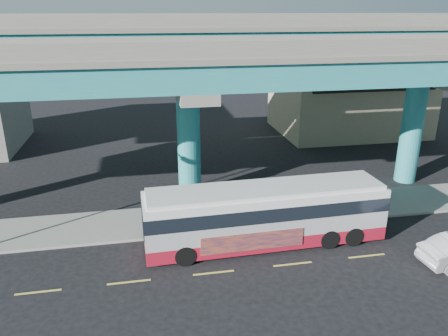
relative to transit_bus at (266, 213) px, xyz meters
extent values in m
plane|color=black|center=(-3.21, -1.99, -1.81)|extent=(120.00, 120.00, 0.00)
cube|color=gray|center=(-3.21, 3.51, -1.73)|extent=(70.00, 4.00, 0.15)
cube|color=#D8C64C|center=(-11.21, -2.29, -1.80)|extent=(2.00, 0.12, 0.01)
cube|color=#D8C64C|center=(-7.21, -2.29, -1.80)|extent=(2.00, 0.12, 0.01)
cube|color=#D8C64C|center=(-3.21, -2.29, -1.80)|extent=(2.00, 0.12, 0.01)
cube|color=#D8C64C|center=(0.79, -2.29, -1.80)|extent=(2.00, 0.12, 0.01)
cube|color=#D8C64C|center=(4.79, -2.29, -1.80)|extent=(2.00, 0.12, 0.01)
cube|color=#D8C64C|center=(8.79, -2.29, -1.80)|extent=(2.00, 0.12, 0.01)
cylinder|color=teal|center=(-3.21, 7.01, 1.89)|extent=(1.50, 1.50, 7.40)
cube|color=gray|center=(-3.21, 7.01, 5.89)|extent=(2.00, 12.00, 0.60)
cube|color=gray|center=(-3.21, 10.51, 6.79)|extent=(1.80, 5.00, 1.20)
cylinder|color=teal|center=(12.79, 7.01, 1.89)|extent=(1.50, 1.50, 7.40)
cube|color=gray|center=(12.79, 7.01, 5.89)|extent=(2.00, 12.00, 0.60)
cube|color=gray|center=(12.79, 10.51, 6.79)|extent=(1.80, 5.00, 1.20)
cube|color=teal|center=(-3.21, 3.51, 6.89)|extent=(52.00, 5.00, 1.40)
cube|color=gray|center=(-3.21, 3.51, 7.74)|extent=(52.00, 5.40, 0.30)
cube|color=gray|center=(-3.21, 1.01, 8.29)|extent=(52.00, 0.25, 0.80)
cube|color=gray|center=(-3.21, 6.01, 8.29)|extent=(52.00, 0.25, 0.80)
cube|color=teal|center=(-3.21, 10.51, 8.09)|extent=(52.00, 5.00, 1.40)
cube|color=gray|center=(-3.21, 10.51, 8.94)|extent=(52.00, 5.40, 0.30)
cube|color=gray|center=(-3.21, 8.01, 9.49)|extent=(52.00, 0.25, 0.80)
cube|color=gray|center=(-3.21, 13.01, 9.49)|extent=(52.00, 0.25, 0.80)
cube|color=tan|center=(14.79, 21.01, 1.69)|extent=(14.00, 10.00, 7.00)
cube|color=black|center=(14.79, 15.91, 3.79)|extent=(12.00, 0.25, 1.20)
cube|color=maroon|center=(-0.02, 0.00, -1.22)|extent=(12.83, 3.02, 0.74)
cube|color=silver|center=(-0.02, 0.00, -0.05)|extent=(12.83, 3.02, 1.60)
cube|color=black|center=(-0.02, 0.00, 0.48)|extent=(12.89, 3.07, 0.74)
cube|color=silver|center=(-0.02, 0.00, 1.06)|extent=(12.83, 3.02, 0.43)
cube|color=silver|center=(-0.02, 0.00, 1.38)|extent=(12.42, 2.76, 0.21)
cube|color=black|center=(6.38, 0.16, 0.32)|extent=(0.12, 2.46, 1.28)
cube|color=black|center=(-6.42, -0.15, 0.32)|extent=(0.12, 2.46, 1.28)
cube|color=#19114D|center=(-1.05, -1.40, -0.83)|extent=(5.32, 0.18, 0.96)
cylinder|color=black|center=(-4.45, -1.33, -1.28)|extent=(1.07, 0.34, 1.06)
cylinder|color=black|center=(-4.51, 1.12, -1.28)|extent=(1.07, 0.34, 1.06)
cylinder|color=black|center=(3.20, -1.14, -1.28)|extent=(1.07, 0.34, 1.06)
cylinder|color=black|center=(3.14, 1.30, -1.28)|extent=(1.07, 0.34, 1.06)
cylinder|color=black|center=(4.59, -1.11, -1.28)|extent=(1.07, 0.34, 1.06)
cylinder|color=black|center=(4.53, 1.33, -1.28)|extent=(1.07, 0.34, 1.06)
cylinder|color=gray|center=(1.90, 2.21, -0.43)|extent=(0.06, 0.06, 2.46)
cylinder|color=#B20A0A|center=(1.90, 2.18, 0.75)|extent=(0.64, 0.60, 0.85)
camera|label=1|loc=(-6.17, -20.08, 10.11)|focal=35.00mm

